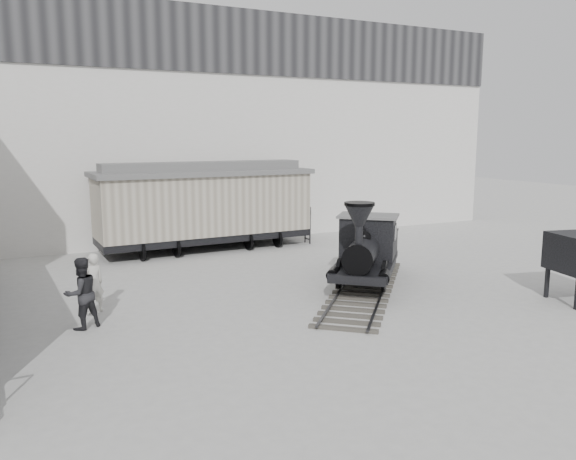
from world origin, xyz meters
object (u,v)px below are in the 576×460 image
locomotive (366,254)px  visitor_b (81,293)px  boxcar (205,204)px  visitor_a (93,283)px

locomotive → visitor_b: size_ratio=3.99×
boxcar → visitor_a: bearing=-129.5°
locomotive → boxcar: (-3.05, 8.43, 0.96)m
boxcar → visitor_b: (-6.17, -8.84, -1.12)m
boxcar → locomotive: bearing=-72.5°
boxcar → visitor_b: bearing=-127.3°
locomotive → visitor_a: 8.82m
visitor_a → visitor_b: size_ratio=0.91×
locomotive → visitor_b: bearing=-136.7°
locomotive → boxcar: boxcar is taller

